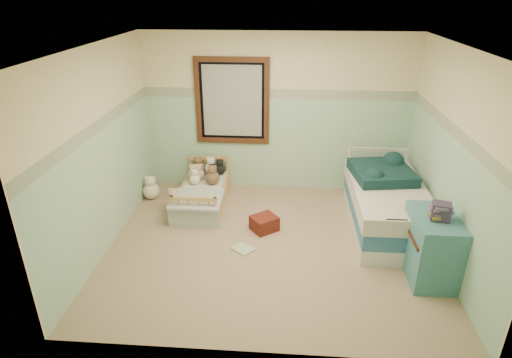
# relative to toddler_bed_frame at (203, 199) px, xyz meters

# --- Properties ---
(floor) EXTENTS (4.20, 3.60, 0.02)m
(floor) POSITION_rel_toddler_bed_frame_xyz_m (1.09, -1.05, -0.10)
(floor) COLOR #9A8365
(floor) RESTS_ON ground
(ceiling) EXTENTS (4.20, 3.60, 0.02)m
(ceiling) POSITION_rel_toddler_bed_frame_xyz_m (1.09, -1.05, 2.42)
(ceiling) COLOR white
(ceiling) RESTS_ON wall_back
(wall_back) EXTENTS (4.20, 0.04, 2.50)m
(wall_back) POSITION_rel_toddler_bed_frame_xyz_m (1.09, 0.75, 1.16)
(wall_back) COLOR beige
(wall_back) RESTS_ON floor
(wall_front) EXTENTS (4.20, 0.04, 2.50)m
(wall_front) POSITION_rel_toddler_bed_frame_xyz_m (1.09, -2.85, 1.16)
(wall_front) COLOR beige
(wall_front) RESTS_ON floor
(wall_left) EXTENTS (0.04, 3.60, 2.50)m
(wall_left) POSITION_rel_toddler_bed_frame_xyz_m (-1.01, -1.05, 1.16)
(wall_left) COLOR beige
(wall_left) RESTS_ON floor
(wall_right) EXTENTS (0.04, 3.60, 2.50)m
(wall_right) POSITION_rel_toddler_bed_frame_xyz_m (3.19, -1.05, 1.16)
(wall_right) COLOR beige
(wall_right) RESTS_ON floor
(wainscot_mint) EXTENTS (4.20, 0.01, 1.50)m
(wainscot_mint) POSITION_rel_toddler_bed_frame_xyz_m (1.09, 0.74, 0.66)
(wainscot_mint) COLOR #95C69E
(wainscot_mint) RESTS_ON floor
(border_strip) EXTENTS (4.20, 0.01, 0.15)m
(border_strip) POSITION_rel_toddler_bed_frame_xyz_m (1.09, 0.74, 1.49)
(border_strip) COLOR #4A694A
(border_strip) RESTS_ON wall_back
(window_frame) EXTENTS (1.16, 0.06, 1.36)m
(window_frame) POSITION_rel_toddler_bed_frame_xyz_m (0.39, 0.71, 1.36)
(window_frame) COLOR black
(window_frame) RESTS_ON wall_back
(window_blinds) EXTENTS (0.92, 0.01, 1.12)m
(window_blinds) POSITION_rel_toddler_bed_frame_xyz_m (0.39, 0.72, 1.36)
(window_blinds) COLOR beige
(window_blinds) RESTS_ON window_frame
(toddler_bed_frame) EXTENTS (0.67, 1.33, 0.17)m
(toddler_bed_frame) POSITION_rel_toddler_bed_frame_xyz_m (0.00, 0.00, 0.00)
(toddler_bed_frame) COLOR #9E7741
(toddler_bed_frame) RESTS_ON floor
(toddler_mattress) EXTENTS (0.61, 1.27, 0.12)m
(toddler_mattress) POSITION_rel_toddler_bed_frame_xyz_m (0.00, 0.00, 0.15)
(toddler_mattress) COLOR silver
(toddler_mattress) RESTS_ON toddler_bed_frame
(patchwork_quilt) EXTENTS (0.72, 0.67, 0.03)m
(patchwork_quilt) POSITION_rel_toddler_bed_frame_xyz_m (0.00, -0.41, 0.22)
(patchwork_quilt) COLOR #618ABB
(patchwork_quilt) RESTS_ON toddler_mattress
(plush_bed_brown) EXTENTS (0.21, 0.21, 0.21)m
(plush_bed_brown) POSITION_rel_toddler_bed_frame_xyz_m (-0.15, 0.50, 0.31)
(plush_bed_brown) COLOR brown
(plush_bed_brown) RESTS_ON toddler_mattress
(plush_bed_white) EXTENTS (0.20, 0.20, 0.20)m
(plush_bed_white) POSITION_rel_toddler_bed_frame_xyz_m (0.05, 0.50, 0.31)
(plush_bed_white) COLOR white
(plush_bed_white) RESTS_ON toddler_mattress
(plush_bed_tan) EXTENTS (0.18, 0.18, 0.18)m
(plush_bed_tan) POSITION_rel_toddler_bed_frame_xyz_m (-0.10, 0.28, 0.30)
(plush_bed_tan) COLOR #CBB18C
(plush_bed_tan) RESTS_ON toddler_mattress
(plush_bed_dark) EXTENTS (0.19, 0.19, 0.19)m
(plush_bed_dark) POSITION_rel_toddler_bed_frame_xyz_m (0.13, 0.28, 0.30)
(plush_bed_dark) COLOR black
(plush_bed_dark) RESTS_ON toddler_mattress
(plush_floor_cream) EXTENTS (0.26, 0.26, 0.26)m
(plush_floor_cream) POSITION_rel_toddler_bed_frame_xyz_m (-0.86, 0.14, 0.04)
(plush_floor_cream) COLOR #FDEFCA
(plush_floor_cream) RESTS_ON floor
(plush_floor_tan) EXTENTS (0.27, 0.27, 0.27)m
(plush_floor_tan) POSITION_rel_toddler_bed_frame_xyz_m (-0.38, -0.28, 0.05)
(plush_floor_tan) COLOR #CBB18C
(plush_floor_tan) RESTS_ON floor
(twin_bed_frame) EXTENTS (0.92, 1.83, 0.22)m
(twin_bed_frame) POSITION_rel_toddler_bed_frame_xyz_m (2.64, -0.53, 0.02)
(twin_bed_frame) COLOR silver
(twin_bed_frame) RESTS_ON floor
(twin_boxspring) EXTENTS (0.92, 1.83, 0.22)m
(twin_boxspring) POSITION_rel_toddler_bed_frame_xyz_m (2.64, -0.53, 0.24)
(twin_boxspring) COLOR navy
(twin_boxspring) RESTS_ON twin_bed_frame
(twin_mattress) EXTENTS (0.95, 1.87, 0.22)m
(twin_mattress) POSITION_rel_toddler_bed_frame_xyz_m (2.64, -0.53, 0.46)
(twin_mattress) COLOR silver
(twin_mattress) RESTS_ON twin_boxspring
(teal_blanket) EXTENTS (0.89, 0.93, 0.14)m
(teal_blanket) POSITION_rel_toddler_bed_frame_xyz_m (2.59, -0.23, 0.64)
(teal_blanket) COLOR #0F2C30
(teal_blanket) RESTS_ON twin_mattress
(dresser) EXTENTS (0.49, 0.78, 0.78)m
(dresser) POSITION_rel_toddler_bed_frame_xyz_m (2.94, -1.55, 0.31)
(dresser) COLOR teal
(dresser) RESTS_ON floor
(book_stack) EXTENTS (0.23, 0.20, 0.20)m
(book_stack) POSITION_rel_toddler_bed_frame_xyz_m (2.94, -1.61, 0.80)
(book_stack) COLOR #422C29
(book_stack) RESTS_ON dresser
(red_pillow) EXTENTS (0.44, 0.43, 0.21)m
(red_pillow) POSITION_rel_toddler_bed_frame_xyz_m (0.99, -0.68, 0.02)
(red_pillow) COLOR maroon
(red_pillow) RESTS_ON floor
(floor_book) EXTENTS (0.32, 0.31, 0.02)m
(floor_book) POSITION_rel_toddler_bed_frame_xyz_m (0.74, -1.19, -0.07)
(floor_book) COLOR #F9DE53
(floor_book) RESTS_ON floor
(extra_plush_0) EXTENTS (0.17, 0.17, 0.17)m
(extra_plush_0) POSITION_rel_toddler_bed_frame_xyz_m (-0.13, 0.11, 0.29)
(extra_plush_0) COLOR #FDEFCA
(extra_plush_0) RESTS_ON toddler_mattress
(extra_plush_1) EXTENTS (0.21, 0.21, 0.21)m
(extra_plush_1) POSITION_rel_toddler_bed_frame_xyz_m (0.14, 0.14, 0.31)
(extra_plush_1) COLOR brown
(extra_plush_1) RESTS_ON toddler_mattress
(extra_plush_2) EXTENTS (0.18, 0.18, 0.18)m
(extra_plush_2) POSITION_rel_toddler_bed_frame_xyz_m (-0.19, 0.26, 0.30)
(extra_plush_2) COLOR #CBB18C
(extra_plush_2) RESTS_ON toddler_mattress
(extra_plush_3) EXTENTS (0.18, 0.18, 0.18)m
(extra_plush_3) POSITION_rel_toddler_bed_frame_xyz_m (0.20, 0.51, 0.30)
(extra_plush_3) COLOR black
(extra_plush_3) RESTS_ON toddler_mattress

